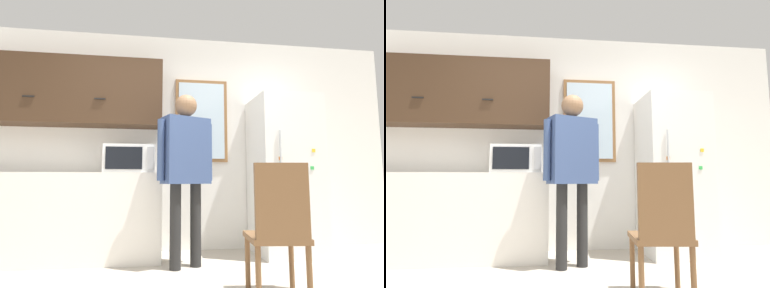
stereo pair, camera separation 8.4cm
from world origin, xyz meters
TOP-DOWN VIEW (x-y plane):
  - back_wall at (0.00, 1.99)m, footprint 6.00×0.06m
  - counter at (-1.12, 1.65)m, footprint 2.15×0.62m
  - upper_cabinets at (-1.12, 1.79)m, footprint 2.15×0.36m
  - microwave at (-0.40, 1.57)m, footprint 0.53×0.42m
  - person at (0.18, 1.23)m, footprint 0.58×0.38m
  - refrigerator at (1.41, 1.62)m, footprint 0.72×0.70m
  - chair at (0.74, 0.33)m, footprint 0.45×0.45m
  - window at (0.46, 1.95)m, footprint 0.67×0.05m

SIDE VIEW (x-z plane):
  - counter at x=-1.12m, z-range 0.00..0.92m
  - chair at x=0.74m, z-range 0.04..1.00m
  - refrigerator at x=1.41m, z-range 0.00..1.83m
  - person at x=0.18m, z-range 0.20..1.92m
  - microwave at x=-0.40m, z-range 0.92..1.22m
  - back_wall at x=0.00m, z-range 0.00..2.70m
  - window at x=0.46m, z-range 1.08..2.13m
  - upper_cabinets at x=-1.12m, z-range 1.48..2.26m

